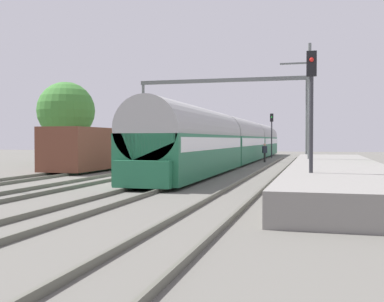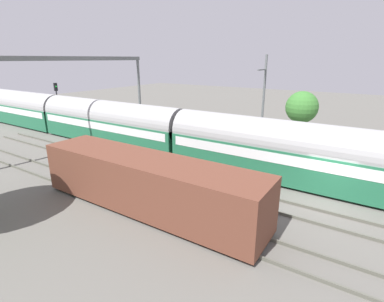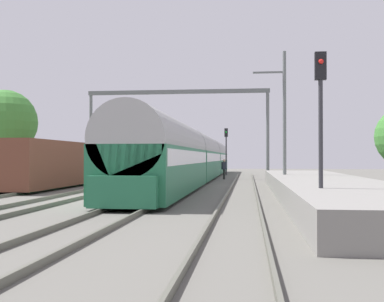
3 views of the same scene
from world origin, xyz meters
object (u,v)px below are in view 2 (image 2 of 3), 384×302
passenger_train (110,122)px  person_crossing (119,126)px  catenary_gantry (76,80)px  railway_signal_far (57,99)px  freight_car (147,183)px

passenger_train → person_crossing: passenger_train is taller
person_crossing → catenary_gantry: catenary_gantry is taller
railway_signal_far → catenary_gantry: catenary_gantry is taller
passenger_train → person_crossing: bearing=28.2°
person_crossing → railway_signal_far: (-0.26, 9.74, 2.17)m
person_crossing → freight_car: bearing=-161.7°
freight_car → railway_signal_far: 24.44m
person_crossing → catenary_gantry: (-4.14, 0.48, 4.85)m
freight_car → catenary_gantry: (5.88, 13.07, 4.41)m
freight_car → person_crossing: freight_car is taller
freight_car → railway_signal_far: (9.76, 22.33, 1.72)m
freight_car → catenary_gantry: 14.99m
freight_car → catenary_gantry: size_ratio=0.80×
passenger_train → catenary_gantry: 4.67m
railway_signal_far → catenary_gantry: 10.40m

